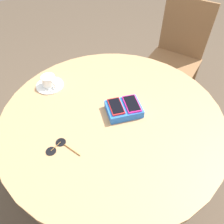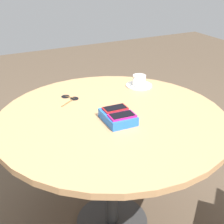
{
  "view_description": "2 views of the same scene",
  "coord_description": "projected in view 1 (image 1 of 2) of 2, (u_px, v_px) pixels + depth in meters",
  "views": [
    {
      "loc": [
        0.23,
        0.72,
        1.56
      ],
      "look_at": [
        0.0,
        0.0,
        0.74
      ],
      "focal_mm": 35.0,
      "sensor_mm": 36.0,
      "label": 1
    },
    {
      "loc": [
        -1.24,
        0.62,
        1.44
      ],
      "look_at": [
        0.0,
        0.0,
        0.74
      ],
      "focal_mm": 50.0,
      "sensor_mm": 36.0,
      "label": 2
    }
  ],
  "objects": [
    {
      "name": "phone_box",
      "position": [
        124.0,
        109.0,
        1.13
      ],
      "size": [
        0.18,
        0.14,
        0.04
      ],
      "color": "blue",
      "rests_on": "round_table"
    },
    {
      "name": "phone_magenta",
      "position": [
        131.0,
        103.0,
        1.12
      ],
      "size": [
        0.08,
        0.13,
        0.01
      ],
      "color": "#D11975",
      "rests_on": "phone_box"
    },
    {
      "name": "phone_red",
      "position": [
        116.0,
        106.0,
        1.1
      ],
      "size": [
        0.07,
        0.12,
        0.01
      ],
      "color": "red",
      "rests_on": "phone_box"
    },
    {
      "name": "saucer",
      "position": [
        50.0,
        85.0,
        1.28
      ],
      "size": [
        0.16,
        0.16,
        0.01
      ],
      "primitive_type": "cylinder",
      "color": "white",
      "rests_on": "round_table"
    },
    {
      "name": "sunglasses",
      "position": [
        58.0,
        147.0,
        0.99
      ],
      "size": [
        0.15,
        0.12,
        0.01
      ],
      "color": "black",
      "rests_on": "round_table"
    },
    {
      "name": "round_table",
      "position": [
        112.0,
        126.0,
        1.2
      ],
      "size": [
        1.16,
        1.16,
        0.72
      ],
      "color": "#2D2D2D",
      "rests_on": "ground_plane"
    },
    {
      "name": "coffee_cup",
      "position": [
        49.0,
        81.0,
        1.25
      ],
      "size": [
        0.08,
        0.1,
        0.06
      ],
      "color": "white",
      "rests_on": "saucer"
    },
    {
      "name": "chair_near_window",
      "position": [
        175.0,
        58.0,
        1.91
      ],
      "size": [
        0.6,
        0.6,
        0.94
      ],
      "color": "brown",
      "rests_on": "ground_plane"
    },
    {
      "name": "ground_plane",
      "position": [
        112.0,
        179.0,
        1.66
      ],
      "size": [
        8.0,
        8.0,
        0.0
      ],
      "primitive_type": "plane",
      "color": "brown"
    }
  ]
}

